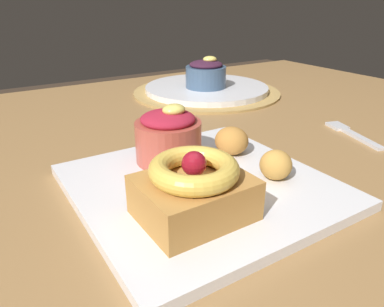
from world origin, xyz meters
name	(u,v)px	position (x,y,z in m)	size (l,w,h in m)	color
dining_table	(151,216)	(0.00, 0.00, 0.65)	(1.58, 1.07, 0.73)	olive
woven_placemat	(206,92)	(0.29, 0.29, 0.73)	(0.34, 0.34, 0.01)	#AD894C
front_plate	(201,186)	(0.02, -0.09, 0.74)	(0.28, 0.28, 0.01)	white
cake_slice	(194,189)	(-0.02, -0.15, 0.77)	(0.10, 0.09, 0.07)	#B77F3D
berry_ramekin	(168,136)	(0.02, -0.02, 0.78)	(0.08, 0.08, 0.08)	#B24C3D
fritter_front	(232,141)	(0.10, -0.05, 0.76)	(0.04, 0.05, 0.04)	#BC7F38
fritter_middle	(276,165)	(0.10, -0.13, 0.76)	(0.04, 0.04, 0.04)	gold
back_plate	(207,88)	(0.29, 0.29, 0.74)	(0.28, 0.28, 0.01)	white
back_ramekin	(206,74)	(0.28, 0.28, 0.78)	(0.09, 0.09, 0.07)	#3D5675
fork	(350,133)	(0.33, -0.07, 0.73)	(0.06, 0.12, 0.00)	silver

